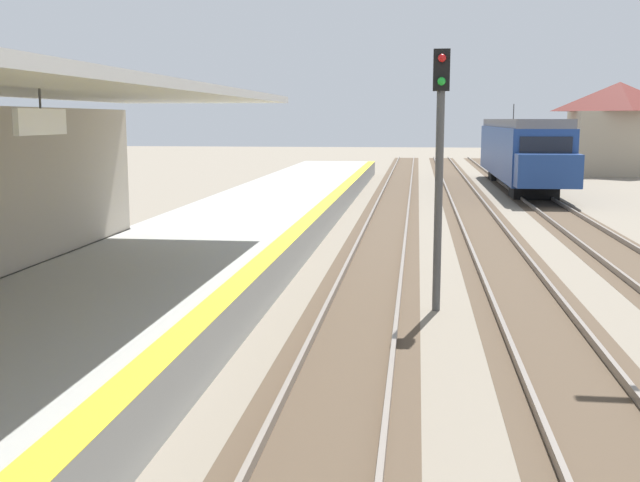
% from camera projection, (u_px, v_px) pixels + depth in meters
% --- Properties ---
extents(station_platform, '(5.00, 80.00, 0.91)m').
position_uv_depth(station_platform, '(152.00, 284.00, 16.31)').
color(station_platform, '#999993').
rests_on(station_platform, ground).
extents(track_pair_nearest_platform, '(2.34, 120.00, 0.16)m').
position_uv_depth(track_pair_nearest_platform, '(373.00, 271.00, 19.76)').
color(track_pair_nearest_platform, '#4C3D2D').
rests_on(track_pair_nearest_platform, ground).
extents(track_pair_middle, '(2.34, 120.00, 0.16)m').
position_uv_depth(track_pair_middle, '(510.00, 274.00, 19.35)').
color(track_pair_middle, '#4C3D2D').
rests_on(track_pair_middle, ground).
extents(approaching_train, '(2.93, 19.60, 4.76)m').
position_uv_depth(approaching_train, '(521.00, 149.00, 43.70)').
color(approaching_train, navy).
rests_on(approaching_train, ground).
extents(rail_signal_post, '(0.32, 0.34, 5.20)m').
position_uv_depth(rail_signal_post, '(440.00, 153.00, 15.43)').
color(rail_signal_post, '#4C4C4C').
rests_on(rail_signal_post, ground).
extents(distant_trackside_house, '(6.60, 5.28, 6.40)m').
position_uv_depth(distant_trackside_house, '(618.00, 127.00, 54.23)').
color(distant_trackside_house, tan).
rests_on(distant_trackside_house, ground).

